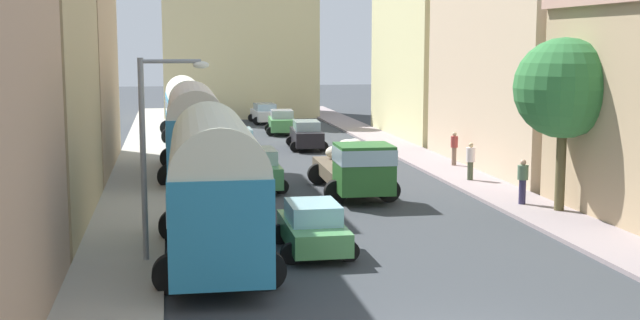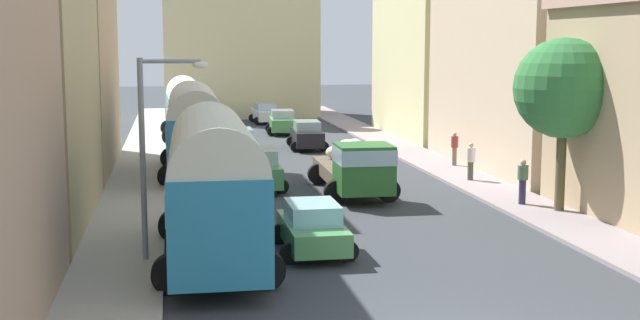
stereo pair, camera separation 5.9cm
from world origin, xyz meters
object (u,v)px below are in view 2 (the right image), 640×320
object	(u,v)px
parked_bus_2	(186,105)
cargo_truck_0	(355,166)
car_5	(239,143)
pedestrian_0	(523,180)
car_0	(307,135)
car_1	(282,122)
car_4	(259,169)
car_3	(312,227)
streetlamp_near	(153,139)
parked_bus_1	(195,126)
car_2	(266,113)
parked_bus_0	(214,180)
pedestrian_3	(471,160)
pedestrian_2	(455,148)

from	to	relation	value
parked_bus_2	cargo_truck_0	xyz separation A→B (m)	(6.26, -21.19, -0.95)
car_5	pedestrian_0	size ratio (longest dim) A/B	2.34
car_0	cargo_truck_0	bearing A→B (deg)	-91.92
car_1	car_4	bearing A→B (deg)	-100.25
cargo_truck_0	car_4	size ratio (longest dim) A/B	1.75
car_0	car_3	bearing A→B (deg)	-98.89
car_3	streetlamp_near	world-z (taller)	streetlamp_near
streetlamp_near	car_1	bearing A→B (deg)	76.31
car_5	car_4	bearing A→B (deg)	-89.67
car_0	parked_bus_1	bearing A→B (deg)	-126.63
parked_bus_1	pedestrian_0	bearing A→B (deg)	-38.86
car_2	car_3	size ratio (longest dim) A/B	1.14
car_2	cargo_truck_0	bearing A→B (deg)	-89.80
parked_bus_0	parked_bus_2	xyz separation A→B (m)	(-0.20, 30.44, -0.18)
car_1	parked_bus_1	bearing A→B (deg)	-110.34
car_0	car_5	size ratio (longest dim) A/B	1.02
cargo_truck_0	streetlamp_near	world-z (taller)	streetlamp_near
car_5	pedestrian_0	xyz separation A→B (m)	(9.27, -15.77, 0.25)
parked_bus_2	car_4	distance (m)	19.08
parked_bus_1	pedestrian_3	distance (m)	12.50
pedestrian_0	car_0	bearing A→B (deg)	105.50
parked_bus_1	car_2	distance (m)	25.60
cargo_truck_0	parked_bus_0	bearing A→B (deg)	-123.24
cargo_truck_0	pedestrian_0	distance (m)	6.56
parked_bus_0	streetlamp_near	size ratio (longest dim) A/B	1.55
parked_bus_1	car_4	size ratio (longest dim) A/B	2.17
car_0	pedestrian_2	world-z (taller)	pedestrian_2
cargo_truck_0	car_5	bearing A→B (deg)	106.46
streetlamp_near	car_0	bearing A→B (deg)	71.24
parked_bus_0	parked_bus_1	size ratio (longest dim) A/B	0.97
parked_bus_1	car_3	xyz separation A→B (m)	(2.96, -14.64, -1.58)
cargo_truck_0	car_3	size ratio (longest dim) A/B	1.93
parked_bus_2	parked_bus_1	bearing A→B (deg)	-89.58
parked_bus_0	pedestrian_2	distance (m)	20.10
cargo_truck_0	car_4	bearing A→B (deg)	146.98
car_3	cargo_truck_0	bearing A→B (deg)	69.58
cargo_truck_0	pedestrian_2	xyz separation A→B (m)	(6.41, 6.45, -0.19)
car_5	car_1	bearing A→B (deg)	70.41
car_3	streetlamp_near	xyz separation A→B (m)	(-4.49, -0.48, 2.74)
car_4	pedestrian_0	world-z (taller)	pedestrian_0
parked_bus_0	pedestrian_3	distance (m)	16.39
pedestrian_0	pedestrian_3	world-z (taller)	pedestrian_0
car_1	car_2	xyz separation A→B (m)	(-0.26, 7.85, -0.05)
cargo_truck_0	car_1	distance (m)	23.08
car_2	parked_bus_0	bearing A→B (deg)	-98.43
car_2	car_5	distance (m)	18.87
parked_bus_0	car_3	size ratio (longest dim) A/B	2.31
parked_bus_0	car_0	size ratio (longest dim) A/B	2.04
cargo_truck_0	car_3	world-z (taller)	cargo_truck_0
cargo_truck_0	pedestrian_2	size ratio (longest dim) A/B	4.14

